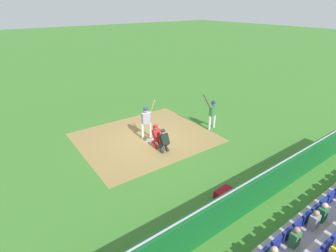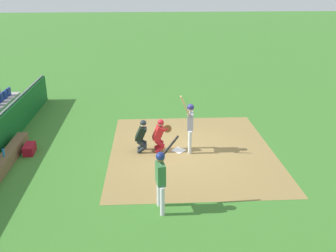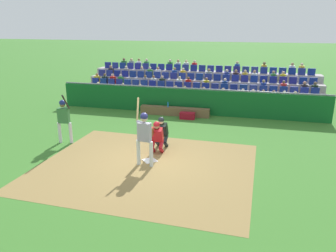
{
  "view_description": "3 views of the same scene",
  "coord_description": "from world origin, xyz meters",
  "px_view_note": "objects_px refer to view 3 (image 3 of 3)",
  "views": [
    {
      "loc": [
        -6.94,
        -11.01,
        7.02
      ],
      "look_at": [
        0.52,
        -0.98,
        1.14
      ],
      "focal_mm": 28.18,
      "sensor_mm": 36.0,
      "label": 1
    },
    {
      "loc": [
        12.59,
        -1.36,
        5.91
      ],
      "look_at": [
        0.59,
        -0.46,
        1.26
      ],
      "focal_mm": 38.78,
      "sensor_mm": 36.0,
      "label": 2
    },
    {
      "loc": [
        -3.37,
        10.34,
        4.7
      ],
      "look_at": [
        -0.52,
        -0.56,
        1.18
      ],
      "focal_mm": 35.24,
      "sensor_mm": 36.0,
      "label": 3
    }
  ],
  "objects_px": {
    "catcher_crouching": "(157,136)",
    "water_bottle_on_bench": "(168,104)",
    "home_plate_umpire": "(162,131)",
    "dugout_bench": "(175,111)",
    "on_deck_batter": "(64,117)",
    "batter_at_plate": "(144,133)",
    "equipment_duffel_bag": "(187,116)",
    "home_plate_marker": "(150,160)"
  },
  "relations": [
    {
      "from": "home_plate_marker",
      "to": "catcher_crouching",
      "type": "xyz_separation_m",
      "value": [
        -0.04,
        -0.72,
        0.7
      ]
    },
    {
      "from": "home_plate_marker",
      "to": "water_bottle_on_bench",
      "type": "height_order",
      "value": "water_bottle_on_bench"
    },
    {
      "from": "home_plate_marker",
      "to": "catcher_crouching",
      "type": "relative_size",
      "value": 0.34
    },
    {
      "from": "catcher_crouching",
      "to": "water_bottle_on_bench",
      "type": "relative_size",
      "value": 4.79
    },
    {
      "from": "water_bottle_on_bench",
      "to": "home_plate_umpire",
      "type": "bearing_deg",
      "value": 101.74
    },
    {
      "from": "batter_at_plate",
      "to": "catcher_crouching",
      "type": "relative_size",
      "value": 1.78
    },
    {
      "from": "catcher_crouching",
      "to": "on_deck_batter",
      "type": "bearing_deg",
      "value": -2.62
    },
    {
      "from": "equipment_duffel_bag",
      "to": "catcher_crouching",
      "type": "bearing_deg",
      "value": 84.66
    },
    {
      "from": "catcher_crouching",
      "to": "home_plate_umpire",
      "type": "distance_m",
      "value": 0.67
    },
    {
      "from": "home_plate_umpire",
      "to": "dugout_bench",
      "type": "relative_size",
      "value": 0.35
    },
    {
      "from": "dugout_bench",
      "to": "water_bottle_on_bench",
      "type": "relative_size",
      "value": 13.75
    },
    {
      "from": "home_plate_umpire",
      "to": "water_bottle_on_bench",
      "type": "height_order",
      "value": "home_plate_umpire"
    },
    {
      "from": "catcher_crouching",
      "to": "equipment_duffel_bag",
      "type": "distance_m",
      "value": 4.95
    },
    {
      "from": "home_plate_umpire",
      "to": "equipment_duffel_bag",
      "type": "height_order",
      "value": "home_plate_umpire"
    },
    {
      "from": "catcher_crouching",
      "to": "water_bottle_on_bench",
      "type": "bearing_deg",
      "value": -79.78
    },
    {
      "from": "home_plate_marker",
      "to": "catcher_crouching",
      "type": "height_order",
      "value": "catcher_crouching"
    },
    {
      "from": "batter_at_plate",
      "to": "on_deck_batter",
      "type": "height_order",
      "value": "batter_at_plate"
    },
    {
      "from": "home_plate_marker",
      "to": "dugout_bench",
      "type": "bearing_deg",
      "value": -84.73
    },
    {
      "from": "water_bottle_on_bench",
      "to": "equipment_duffel_bag",
      "type": "distance_m",
      "value": 1.33
    },
    {
      "from": "batter_at_plate",
      "to": "home_plate_umpire",
      "type": "bearing_deg",
      "value": -93.32
    },
    {
      "from": "dugout_bench",
      "to": "on_deck_batter",
      "type": "xyz_separation_m",
      "value": [
        3.32,
        5.26,
        0.9
      ]
    },
    {
      "from": "equipment_duffel_bag",
      "to": "batter_at_plate",
      "type": "bearing_deg",
      "value": 84.14
    },
    {
      "from": "batter_at_plate",
      "to": "on_deck_batter",
      "type": "bearing_deg",
      "value": -18.88
    },
    {
      "from": "home_plate_marker",
      "to": "batter_at_plate",
      "type": "relative_size",
      "value": 0.19
    },
    {
      "from": "equipment_duffel_bag",
      "to": "dugout_bench",
      "type": "bearing_deg",
      "value": -36.37
    },
    {
      "from": "home_plate_marker",
      "to": "catcher_crouching",
      "type": "distance_m",
      "value": 1.01
    },
    {
      "from": "catcher_crouching",
      "to": "home_plate_marker",
      "type": "bearing_deg",
      "value": 86.5
    },
    {
      "from": "batter_at_plate",
      "to": "equipment_duffel_bag",
      "type": "xyz_separation_m",
      "value": [
        -0.28,
        -6.05,
        -1.02
      ]
    },
    {
      "from": "dugout_bench",
      "to": "on_deck_batter",
      "type": "height_order",
      "value": "on_deck_batter"
    },
    {
      "from": "water_bottle_on_bench",
      "to": "catcher_crouching",
      "type": "bearing_deg",
      "value": 100.22
    },
    {
      "from": "home_plate_umpire",
      "to": "dugout_bench",
      "type": "xyz_separation_m",
      "value": [
        0.62,
        -4.76,
        -0.48
      ]
    },
    {
      "from": "home_plate_umpire",
      "to": "dugout_bench",
      "type": "distance_m",
      "value": 4.83
    },
    {
      "from": "catcher_crouching",
      "to": "water_bottle_on_bench",
      "type": "distance_m",
      "value": 5.51
    },
    {
      "from": "equipment_duffel_bag",
      "to": "home_plate_umpire",
      "type": "bearing_deg",
      "value": 84.45
    },
    {
      "from": "home_plate_marker",
      "to": "equipment_duffel_bag",
      "type": "relative_size",
      "value": 0.57
    },
    {
      "from": "catcher_crouching",
      "to": "dugout_bench",
      "type": "relative_size",
      "value": 0.35
    },
    {
      "from": "equipment_duffel_bag",
      "to": "on_deck_batter",
      "type": "xyz_separation_m",
      "value": [
        4.11,
        4.74,
        0.95
      ]
    },
    {
      "from": "water_bottle_on_bench",
      "to": "home_plate_marker",
      "type": "bearing_deg",
      "value": 98.63
    },
    {
      "from": "home_plate_umpire",
      "to": "water_bottle_on_bench",
      "type": "bearing_deg",
      "value": -78.26
    },
    {
      "from": "home_plate_umpire",
      "to": "on_deck_batter",
      "type": "distance_m",
      "value": 3.99
    },
    {
      "from": "catcher_crouching",
      "to": "on_deck_batter",
      "type": "relative_size",
      "value": 0.61
    },
    {
      "from": "batter_at_plate",
      "to": "home_plate_marker",
      "type": "bearing_deg",
      "value": -97.22
    }
  ]
}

